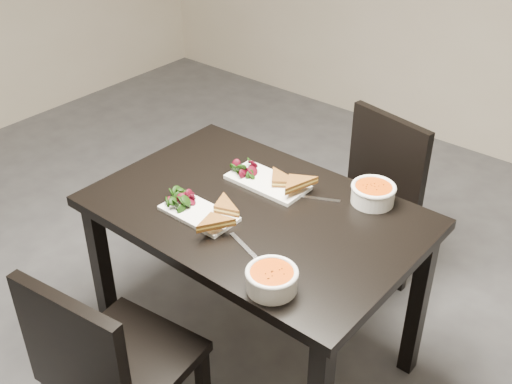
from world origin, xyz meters
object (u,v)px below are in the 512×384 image
(table, at_px, (256,230))
(chair_far, at_px, (367,196))
(soup_bowl_far, at_px, (373,193))
(plate_near, at_px, (199,214))
(chair_near, at_px, (107,364))
(plate_far, at_px, (267,182))
(soup_bowl_near, at_px, (272,279))

(table, relative_size, chair_far, 1.41)
(table, height_order, soup_bowl_far, soup_bowl_far)
(plate_near, bearing_deg, chair_near, -81.28)
(plate_far, relative_size, soup_bowl_far, 1.91)
(chair_far, height_order, soup_bowl_near, chair_far)
(table, xyz_separation_m, chair_near, (-0.05, -0.69, -0.17))
(table, distance_m, soup_bowl_far, 0.46)
(table, relative_size, chair_near, 1.41)
(plate_near, height_order, soup_bowl_near, soup_bowl_near)
(chair_near, relative_size, chair_far, 1.00)
(chair_near, bearing_deg, soup_bowl_near, 39.12)
(table, xyz_separation_m, soup_bowl_near, (0.32, -0.31, 0.14))
(plate_near, relative_size, soup_bowl_far, 1.71)
(chair_far, bearing_deg, soup_bowl_near, -65.20)
(soup_bowl_near, bearing_deg, plate_far, 130.05)
(plate_near, bearing_deg, chair_far, 76.51)
(table, xyz_separation_m, plate_far, (-0.07, 0.16, 0.11))
(soup_bowl_near, bearing_deg, table, 135.89)
(table, bearing_deg, chair_far, 83.60)
(chair_near, xyz_separation_m, soup_bowl_near, (0.37, 0.38, 0.31))
(chair_near, height_order, plate_near, chair_near)
(table, bearing_deg, soup_bowl_far, 44.94)
(table, height_order, chair_far, chair_far)
(plate_near, height_order, soup_bowl_far, soup_bowl_far)
(table, bearing_deg, chair_near, -94.01)
(plate_near, height_order, plate_far, plate_far)
(plate_near, bearing_deg, soup_bowl_near, -17.65)
(table, xyz_separation_m, plate_near, (-0.13, -0.17, 0.11))
(chair_near, height_order, chair_far, same)
(plate_near, xyz_separation_m, plate_far, (0.06, 0.32, 0.00))
(table, relative_size, soup_bowl_far, 7.19)
(plate_far, bearing_deg, soup_bowl_near, -49.95)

